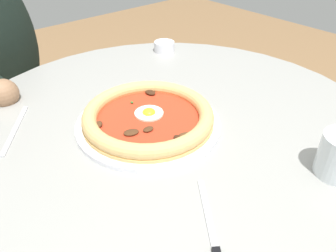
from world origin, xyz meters
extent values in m
cylinder|color=#999993|center=(0.00, 0.00, 0.71)|extent=(0.96, 0.96, 0.03)
cylinder|color=gray|center=(0.00, 0.00, 0.36)|extent=(0.11, 0.11, 0.67)
cylinder|color=white|center=(-0.02, -0.04, 0.73)|extent=(0.31, 0.31, 0.01)
cylinder|color=#E0B26B|center=(-0.02, -0.04, 0.73)|extent=(0.28, 0.28, 0.01)
torus|color=#E0B26B|center=(-0.02, -0.04, 0.75)|extent=(0.28, 0.28, 0.03)
cylinder|color=red|center=(-0.02, -0.04, 0.74)|extent=(0.26, 0.26, 0.00)
cylinder|color=white|center=(-0.03, -0.03, 0.74)|extent=(0.06, 0.06, 0.00)
ellipsoid|color=yellow|center=(-0.03, -0.03, 0.74)|extent=(0.03, 0.03, 0.02)
ellipsoid|color=brown|center=(0.08, -0.03, 0.74)|extent=(0.04, 0.04, 0.01)
ellipsoid|color=#3D2314|center=(0.08, -0.05, 0.75)|extent=(0.02, 0.02, 0.01)
ellipsoid|color=#4C2D19|center=(0.01, -0.07, 0.74)|extent=(0.02, 0.02, 0.01)
ellipsoid|color=#4C2D19|center=(-0.06, -0.14, 0.74)|extent=(0.03, 0.03, 0.01)
ellipsoid|color=#3D2314|center=(-0.10, 0.02, 0.74)|extent=(0.03, 0.02, 0.01)
ellipsoid|color=#4C2D19|center=(0.00, -0.10, 0.74)|extent=(0.03, 0.04, 0.01)
ellipsoid|color=#2D6B28|center=(-0.03, -0.03, 0.74)|extent=(0.01, 0.01, 0.00)
ellipsoid|color=#2D6B28|center=(-0.09, -0.03, 0.74)|extent=(0.01, 0.01, 0.00)
ellipsoid|color=#2D6B28|center=(-0.03, -0.04, 0.74)|extent=(0.01, 0.01, 0.00)
cylinder|color=silver|center=(0.31, 0.12, 0.73)|extent=(0.07, 0.07, 0.02)
cube|color=silver|center=(0.22, -0.12, 0.72)|extent=(0.11, 0.09, 0.00)
cylinder|color=white|center=(-0.32, 0.25, 0.74)|extent=(0.06, 0.06, 0.03)
cylinder|color=olive|center=(-0.32, 0.25, 0.74)|extent=(0.05, 0.05, 0.01)
cube|color=#BCBCC1|center=(-0.19, -0.26, 0.72)|extent=(0.15, 0.11, 0.00)
cube|color=#282833|center=(-0.66, -0.20, 0.23)|extent=(0.37, 0.41, 0.45)
sphere|color=#936B4C|center=(-0.33, -0.24, 0.74)|extent=(0.07, 0.07, 0.07)
cylinder|color=#B7B2A8|center=(-0.49, -0.33, 0.23)|extent=(0.02, 0.02, 0.46)
cylinder|color=#B7B2A8|center=(-0.59, 0.01, 0.23)|extent=(0.02, 0.02, 0.46)
cylinder|color=#B7B2A8|center=(-0.93, -0.09, 0.23)|extent=(0.02, 0.02, 0.46)
camera|label=1|loc=(0.44, -0.39, 1.12)|focal=35.08mm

